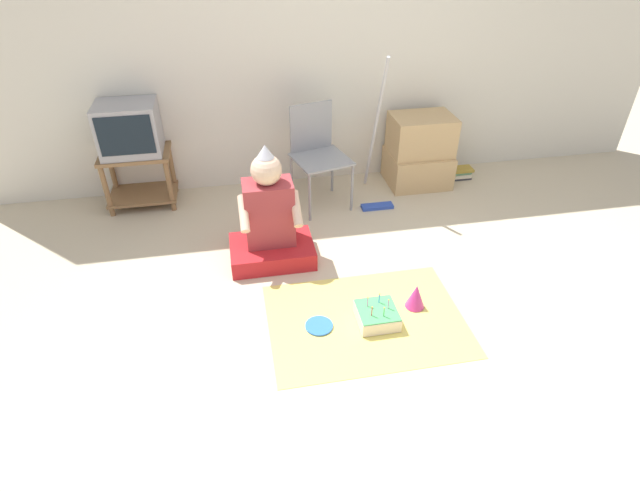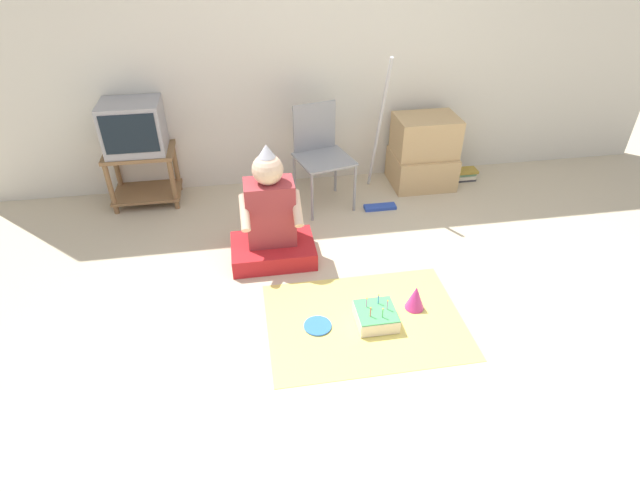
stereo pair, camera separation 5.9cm
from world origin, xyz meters
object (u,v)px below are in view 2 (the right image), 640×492
(folding_chair, at_px, (320,149))
(birthday_cake, at_px, (376,316))
(dust_mop, at_px, (379,162))
(cardboard_box_stack, at_px, (423,153))
(party_hat_blue, at_px, (415,297))
(tv, at_px, (133,127))
(book_pile, at_px, (465,174))
(person_seated, at_px, (271,223))
(paper_plate, at_px, (318,326))

(folding_chair, height_order, birthday_cake, folding_chair)
(dust_mop, bearing_deg, cardboard_box_stack, 29.51)
(dust_mop, relative_size, party_hat_blue, 7.46)
(tv, bearing_deg, folding_chair, -9.14)
(book_pile, height_order, person_seated, person_seated)
(dust_mop, height_order, paper_plate, dust_mop)
(cardboard_box_stack, relative_size, book_pile, 3.05)
(tv, relative_size, party_hat_blue, 2.78)
(folding_chair, bearing_deg, birthday_cake, -86.75)
(tv, distance_m, folding_chair, 1.55)
(party_hat_blue, bearing_deg, tv, 137.07)
(tv, relative_size, book_pile, 2.25)
(party_hat_blue, bearing_deg, paper_plate, -173.74)
(cardboard_box_stack, xyz_separation_m, party_hat_blue, (-0.62, -1.71, -0.22))
(dust_mop, bearing_deg, paper_plate, -117.53)
(cardboard_box_stack, distance_m, dust_mop, 0.58)
(birthday_cake, xyz_separation_m, party_hat_blue, (0.29, 0.09, 0.04))
(tv, bearing_deg, dust_mop, -9.88)
(cardboard_box_stack, bearing_deg, paper_plate, -125.77)
(dust_mop, relative_size, book_pile, 6.03)
(dust_mop, bearing_deg, folding_chair, 167.91)
(book_pile, distance_m, birthday_cake, 2.27)
(folding_chair, xyz_separation_m, person_seated, (-0.49, -0.79, -0.20))
(person_seated, distance_m, birthday_cake, 1.04)
(folding_chair, distance_m, birthday_cake, 1.68)
(birthday_cake, height_order, paper_plate, birthday_cake)
(dust_mop, xyz_separation_m, person_seated, (-0.99, -0.69, -0.08))
(party_hat_blue, bearing_deg, person_seated, 140.07)
(person_seated, bearing_deg, folding_chair, 58.12)
(folding_chair, distance_m, person_seated, 0.95)
(tv, relative_size, birthday_cake, 1.91)
(tv, xyz_separation_m, party_hat_blue, (1.91, -1.77, -0.61))
(paper_plate, bearing_deg, party_hat_blue, 6.26)
(dust_mop, height_order, party_hat_blue, dust_mop)
(cardboard_box_stack, xyz_separation_m, dust_mop, (-0.50, -0.28, 0.08))
(book_pile, xyz_separation_m, party_hat_blue, (-1.08, -1.71, 0.04))
(dust_mop, distance_m, birthday_cake, 1.60)
(dust_mop, relative_size, person_seated, 1.42)
(person_seated, xyz_separation_m, paper_plate, (0.21, -0.81, -0.29))
(folding_chair, height_order, paper_plate, folding_chair)
(person_seated, bearing_deg, tv, 134.71)
(birthday_cake, relative_size, party_hat_blue, 1.45)
(folding_chair, bearing_deg, party_hat_blue, -75.91)
(person_seated, bearing_deg, book_pile, 26.63)
(tv, xyz_separation_m, birthday_cake, (1.61, -1.87, -0.64))
(tv, xyz_separation_m, person_seated, (1.03, -1.04, -0.39))
(tv, distance_m, party_hat_blue, 2.67)
(person_seated, distance_m, party_hat_blue, 1.16)
(party_hat_blue, relative_size, paper_plate, 0.98)
(book_pile, bearing_deg, paper_plate, -134.26)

